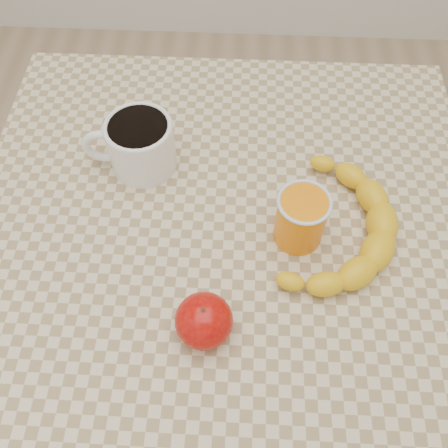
{
  "coord_description": "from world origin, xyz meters",
  "views": [
    {
      "loc": [
        0.02,
        -0.4,
        1.4
      ],
      "look_at": [
        0.0,
        0.0,
        0.77
      ],
      "focal_mm": 40.0,
      "sensor_mm": 36.0,
      "label": 1
    }
  ],
  "objects_px": {
    "table": "(224,258)",
    "orange_juice_glass": "(301,218)",
    "banana": "(337,228)",
    "apple": "(204,321)",
    "coffee_mug": "(139,144)"
  },
  "relations": [
    {
      "from": "table",
      "to": "orange_juice_glass",
      "type": "height_order",
      "value": "orange_juice_glass"
    },
    {
      "from": "orange_juice_glass",
      "to": "apple",
      "type": "height_order",
      "value": "orange_juice_glass"
    },
    {
      "from": "orange_juice_glass",
      "to": "table",
      "type": "bearing_deg",
      "value": 178.91
    },
    {
      "from": "coffee_mug",
      "to": "apple",
      "type": "relative_size",
      "value": 1.81
    },
    {
      "from": "coffee_mug",
      "to": "apple",
      "type": "height_order",
      "value": "coffee_mug"
    },
    {
      "from": "table",
      "to": "apple",
      "type": "relative_size",
      "value": 9.43
    },
    {
      "from": "table",
      "to": "coffee_mug",
      "type": "xyz_separation_m",
      "value": [
        -0.14,
        0.13,
        0.14
      ]
    },
    {
      "from": "orange_juice_glass",
      "to": "banana",
      "type": "relative_size",
      "value": 0.25
    },
    {
      "from": "banana",
      "to": "table",
      "type": "bearing_deg",
      "value": -155.39
    },
    {
      "from": "table",
      "to": "banana",
      "type": "xyz_separation_m",
      "value": [
        0.17,
        -0.0,
        0.11
      ]
    },
    {
      "from": "table",
      "to": "orange_juice_glass",
      "type": "relative_size",
      "value": 8.79
    },
    {
      "from": "table",
      "to": "banana",
      "type": "bearing_deg",
      "value": -0.39
    },
    {
      "from": "apple",
      "to": "banana",
      "type": "distance_m",
      "value": 0.25
    },
    {
      "from": "coffee_mug",
      "to": "orange_juice_glass",
      "type": "distance_m",
      "value": 0.28
    },
    {
      "from": "orange_juice_glass",
      "to": "banana",
      "type": "distance_m",
      "value": 0.06
    }
  ]
}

